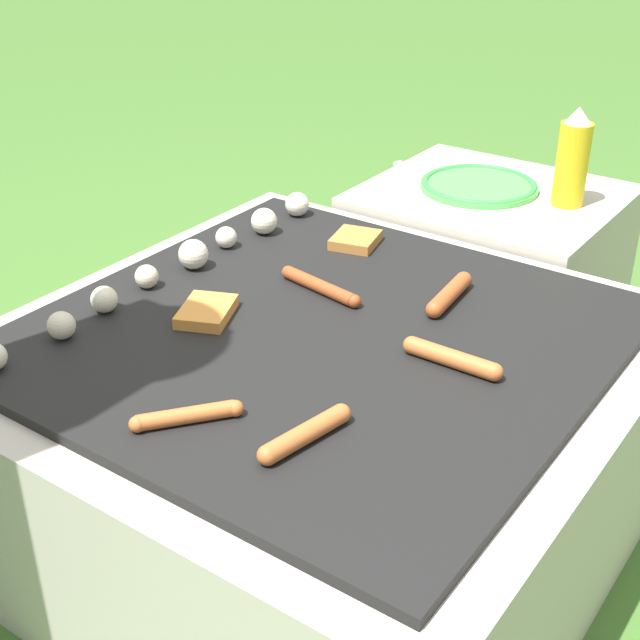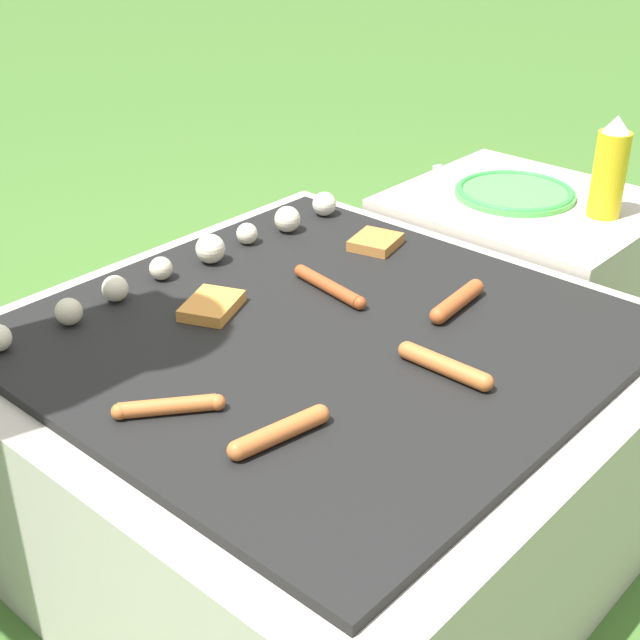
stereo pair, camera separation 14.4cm
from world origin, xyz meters
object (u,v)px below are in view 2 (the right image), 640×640
Objects in this scene: sausage_front_center at (280,432)px; condiment_bottle at (610,169)px; plate_colorful at (515,192)px; fork_utensil at (456,175)px.

sausage_front_center is 1.04m from condiment_bottle.
plate_colorful is at bearing 96.38° from condiment_bottle.
plate_colorful is (1.01, 0.25, -0.01)m from sausage_front_center.
condiment_bottle is 1.24× the size of fork_utensil.
sausage_front_center is at bearing -177.31° from condiment_bottle.
condiment_bottle is (0.02, -0.20, 0.09)m from plate_colorful.
fork_utensil is (0.02, 0.17, -0.01)m from plate_colorful.
plate_colorful is at bearing -96.40° from fork_utensil.
condiment_bottle reaches higher than plate_colorful.
sausage_front_center is 1.11m from fork_utensil.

